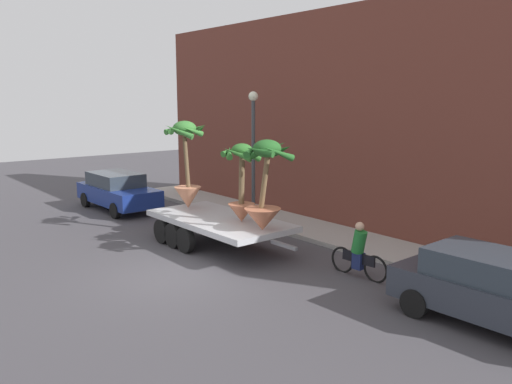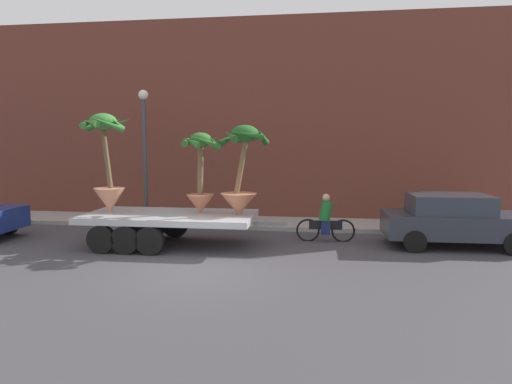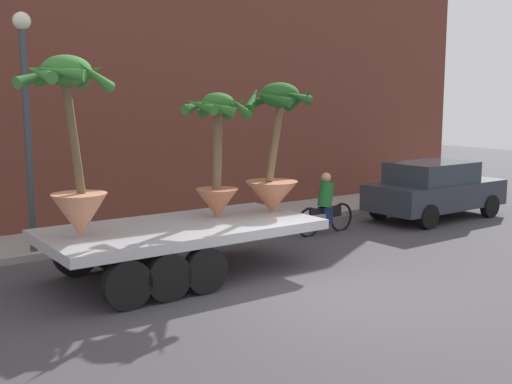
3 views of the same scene
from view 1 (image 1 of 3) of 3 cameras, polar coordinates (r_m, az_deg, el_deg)
name	(u,v)px [view 1 (image 1 of 3)]	position (r m, az deg, el deg)	size (l,w,h in m)	color
ground_plane	(180,274)	(14.55, -8.34, -8.89)	(60.00, 60.00, 0.00)	#423F44
sidewalk	(332,235)	(18.26, 8.35, -4.67)	(24.00, 2.20, 0.15)	#A39E99
building_facade	(368,120)	(18.96, 12.16, 7.66)	(24.00, 1.20, 7.92)	brown
flatbed_trailer	(215,223)	(16.92, -4.50, -3.40)	(6.08, 2.55, 0.98)	#B7BABF
potted_palm_rear	(187,166)	(18.05, -7.59, 2.89)	(1.55, 1.61, 3.00)	tan
potted_palm_middle	(242,183)	(15.85, -1.56, 0.97)	(1.34, 1.41, 2.42)	#B26647
potted_palm_front	(265,190)	(14.79, 0.95, 0.17)	(1.50, 1.49, 2.63)	#B26647
cyclist	(359,253)	(14.28, 11.18, -6.53)	(1.84, 0.36, 1.54)	black
parked_car	(492,288)	(12.12, 24.42, -9.58)	(4.16, 1.93, 1.58)	#2D333D
trailing_car	(118,190)	(23.11, -14.90, 0.16)	(4.55, 2.02, 1.58)	navy
street_lamp	(253,139)	(19.60, -0.30, 5.84)	(0.36, 0.36, 4.83)	#383D42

